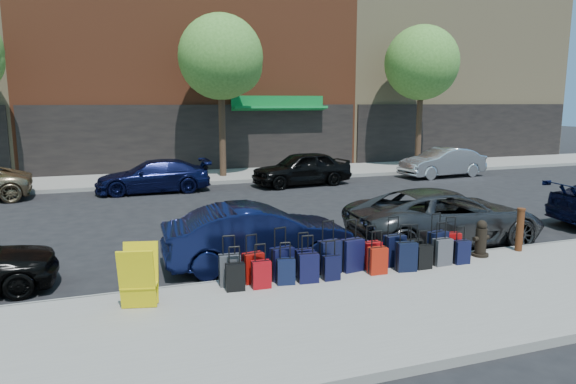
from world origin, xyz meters
name	(u,v)px	position (x,y,z in m)	size (l,w,h in m)	color
ground	(277,225)	(0.00, 0.00, 0.00)	(120.00, 120.00, 0.00)	black
sidewalk_near	(394,305)	(0.00, -6.50, 0.07)	(60.00, 4.00, 0.15)	gray
sidewalk_far	(211,176)	(0.00, 10.00, 0.07)	(60.00, 4.00, 0.15)	gray
curb_near	(343,270)	(0.00, -4.48, 0.07)	(60.00, 0.08, 0.15)	gray
curb_far	(219,183)	(0.00, 7.98, 0.07)	(60.00, 0.08, 0.15)	gray
building_right	(415,22)	(16.00, 17.99, 8.98)	(15.00, 12.12, 18.00)	tan
tree_center	(224,59)	(0.64, 9.50, 5.41)	(3.80, 3.80, 7.27)	black
tree_right	(424,65)	(11.14, 9.50, 5.41)	(3.80, 3.80, 7.27)	black
suitcase_front_0	(230,270)	(-2.48, -4.78, 0.45)	(0.41, 0.24, 0.95)	#37373C
suitcase_front_1	(253,268)	(-2.03, -4.78, 0.44)	(0.42, 0.28, 0.93)	maroon
suitcase_front_2	(282,264)	(-1.47, -4.84, 0.47)	(0.46, 0.31, 1.03)	black
suitcase_front_3	(304,262)	(-0.98, -4.76, 0.42)	(0.36, 0.20, 0.87)	black
suitcase_front_4	(330,257)	(-0.44, -4.77, 0.49)	(0.47, 0.30, 1.07)	black
suitcase_front_5	(352,255)	(0.04, -4.80, 0.48)	(0.47, 0.30, 1.06)	black
suitcase_front_6	(372,255)	(0.51, -4.77, 0.43)	(0.39, 0.23, 0.90)	#A30A0E
suitcase_front_7	(394,250)	(1.04, -4.77, 0.48)	(0.44, 0.26, 1.04)	black
suitcase_front_8	(413,252)	(1.46, -4.83, 0.42)	(0.37, 0.23, 0.86)	black
suitcase_front_9	(437,246)	(2.05, -4.83, 0.48)	(0.47, 0.32, 1.05)	black
suitcase_front_10	(451,246)	(2.45, -4.76, 0.44)	(0.41, 0.27, 0.93)	#94090A
suitcase_back_0	(235,277)	(-2.45, -5.08, 0.40)	(0.36, 0.23, 0.82)	black
suitcase_back_1	(261,274)	(-1.97, -5.11, 0.41)	(0.35, 0.21, 0.83)	maroon
suitcase_back_2	(286,271)	(-1.48, -5.08, 0.40)	(0.36, 0.24, 0.80)	black
suitcase_back_3	(308,268)	(-1.04, -5.12, 0.43)	(0.40, 0.26, 0.91)	black
suitcase_back_4	(331,268)	(-0.57, -5.14, 0.39)	(0.33, 0.20, 0.77)	black
suitcase_back_6	(377,260)	(0.44, -5.12, 0.42)	(0.37, 0.22, 0.87)	#9D190A
suitcase_back_7	(406,256)	(1.08, -5.15, 0.45)	(0.43, 0.29, 0.96)	black
suitcase_back_8	(423,257)	(1.49, -5.15, 0.40)	(0.34, 0.20, 0.80)	black
suitcase_back_9	(442,252)	(2.00, -5.08, 0.43)	(0.39, 0.23, 0.91)	#3D3D42
suitcase_back_10	(461,252)	(2.45, -5.13, 0.40)	(0.34, 0.20, 0.80)	black
fire_hydrant	(481,240)	(3.20, -4.82, 0.53)	(0.42, 0.37, 0.82)	black
bollard	(520,229)	(4.31, -4.78, 0.67)	(0.18, 0.18, 1.00)	#38190C
display_rack	(139,277)	(-4.13, -5.27, 0.66)	(0.71, 0.76, 1.04)	#DAC20C
car_near_1	(259,236)	(-1.52, -3.40, 0.67)	(1.43, 4.09, 1.35)	#0B1234
car_near_2	(445,216)	(3.42, -3.20, 0.69)	(2.29, 4.97, 1.38)	#373739
car_far_1	(153,176)	(-2.87, 6.90, 0.64)	(1.80, 4.42, 1.28)	#0C1137
car_far_2	(302,168)	(3.28, 6.56, 0.73)	(1.72, 4.28, 1.46)	black
car_far_3	(442,162)	(10.53, 6.71, 0.69)	(1.47, 4.22, 1.39)	silver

